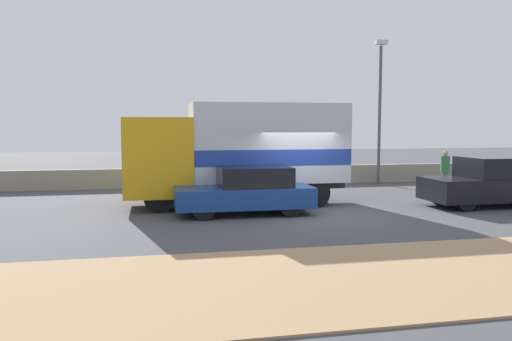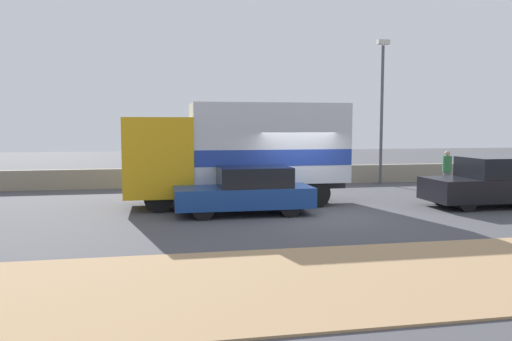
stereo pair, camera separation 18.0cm
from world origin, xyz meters
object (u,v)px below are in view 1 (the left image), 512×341
Objects in this scene: box_truck at (241,150)px; pedestrian at (445,170)px; street_lamp at (380,101)px; car_sedan_second at (489,183)px; car_hatchback at (247,191)px.

pedestrian is at bearing -168.54° from box_truck.
box_truck is (-7.33, -4.70, -1.95)m from street_lamp.
car_sedan_second is 3.91m from pedestrian.
car_hatchback is at bearing -138.61° from street_lamp.
street_lamp is at bearing -83.05° from car_sedan_second.
box_truck reaches higher than car_hatchback.
street_lamp reaches higher than pedestrian.
street_lamp is at bearing -138.61° from car_hatchback.
pedestrian is at bearing -61.01° from street_lamp.
box_truck is 1.77× the size of car_hatchback.
car_hatchback is 2.47× the size of pedestrian.
street_lamp reaches higher than box_truck.
car_hatchback is 8.29m from car_sedan_second.
car_hatchback is at bearing 85.88° from box_truck.
car_sedan_second is (8.29, -0.13, 0.08)m from car_hatchback.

